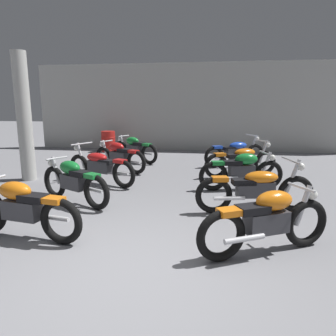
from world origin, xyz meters
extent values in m
plane|color=gray|center=(0.00, 0.00, 0.00)|extent=(60.00, 60.00, 0.00)
cube|color=#B2B2AD|center=(0.00, 9.98, 1.80)|extent=(13.38, 0.24, 3.60)
cylinder|color=#B2B2AD|center=(-3.75, 4.00, 1.60)|extent=(0.36, 0.36, 3.20)
torus|color=black|center=(-1.07, 0.55, 0.34)|extent=(0.68, 0.22, 0.67)
cube|color=#38383D|center=(-1.71, 0.66, 0.44)|extent=(0.60, 0.33, 0.28)
ellipsoid|color=orange|center=(-1.81, 0.68, 0.72)|extent=(0.56, 0.36, 0.26)
cube|color=black|center=(-1.50, 0.62, 0.64)|extent=(0.43, 0.30, 0.10)
cube|color=orange|center=(-1.17, 0.57, 0.64)|extent=(0.31, 0.24, 0.08)
cylinder|color=silver|center=(-1.30, 0.72, 0.32)|extent=(0.55, 0.16, 0.07)
torus|color=black|center=(-2.28, 2.62, 0.34)|extent=(0.64, 0.41, 0.67)
torus|color=black|center=(-1.13, 2.01, 0.34)|extent=(0.64, 0.41, 0.67)
cylinder|color=silver|center=(-2.21, 2.58, 0.59)|extent=(0.25, 0.17, 0.56)
cube|color=#38383D|center=(-1.71, 2.32, 0.44)|extent=(0.62, 0.48, 0.28)
ellipsoid|color=#197F33|center=(-1.80, 2.36, 0.72)|extent=(0.59, 0.49, 0.26)
cube|color=black|center=(-1.51, 2.21, 0.64)|extent=(0.47, 0.40, 0.10)
cube|color=#197F33|center=(-1.22, 2.06, 0.64)|extent=(0.34, 0.31, 0.08)
cylinder|color=silver|center=(-2.16, 2.55, 0.85)|extent=(0.25, 0.44, 0.04)
sphere|color=white|center=(-2.34, 2.65, 0.73)|extent=(0.14, 0.14, 0.14)
cylinder|color=silver|center=(-1.29, 2.25, 0.32)|extent=(0.52, 0.32, 0.07)
torus|color=black|center=(-2.44, 4.17, 0.34)|extent=(0.66, 0.38, 0.67)
torus|color=black|center=(-1.07, 3.55, 0.34)|extent=(0.66, 0.38, 0.67)
cylinder|color=silver|center=(-2.36, 4.14, 0.65)|extent=(0.28, 0.18, 0.66)
cube|color=#38383D|center=(-1.75, 3.86, 0.44)|extent=(0.70, 0.49, 0.28)
ellipsoid|color=red|center=(-1.84, 3.90, 0.66)|extent=(0.68, 0.54, 0.22)
cube|color=black|center=(-1.55, 3.77, 0.57)|extent=(0.46, 0.38, 0.10)
cube|color=red|center=(-1.16, 3.60, 0.64)|extent=(0.34, 0.30, 0.08)
cylinder|color=silver|center=(-2.31, 4.12, 0.96)|extent=(0.31, 0.63, 0.04)
sphere|color=white|center=(-2.49, 4.20, 0.84)|extent=(0.14, 0.14, 0.14)
cylinder|color=silver|center=(-1.24, 3.78, 0.32)|extent=(0.53, 0.29, 0.07)
torus|color=black|center=(-2.31, 5.63, 0.34)|extent=(0.65, 0.40, 0.67)
torus|color=black|center=(-1.15, 5.05, 0.34)|extent=(0.65, 0.40, 0.67)
cylinder|color=silver|center=(-2.24, 5.60, 0.59)|extent=(0.25, 0.17, 0.56)
cube|color=#38383D|center=(-1.73, 5.34, 0.44)|extent=(0.62, 0.47, 0.28)
ellipsoid|color=red|center=(-1.82, 5.39, 0.72)|extent=(0.59, 0.48, 0.26)
cube|color=black|center=(-1.53, 5.24, 0.64)|extent=(0.47, 0.39, 0.10)
cube|color=red|center=(-1.24, 5.10, 0.64)|extent=(0.34, 0.30, 0.08)
cylinder|color=silver|center=(-2.19, 5.57, 0.85)|extent=(0.25, 0.45, 0.04)
sphere|color=white|center=(-2.37, 5.66, 0.73)|extent=(0.14, 0.14, 0.14)
cylinder|color=silver|center=(-1.32, 5.28, 0.32)|extent=(0.52, 0.31, 0.07)
torus|color=black|center=(-2.24, 7.19, 0.34)|extent=(0.64, 0.42, 0.67)
torus|color=black|center=(-1.10, 6.57, 0.34)|extent=(0.64, 0.42, 0.67)
cylinder|color=silver|center=(-2.17, 7.15, 0.59)|extent=(0.25, 0.18, 0.56)
cube|color=#38383D|center=(-1.67, 6.88, 0.44)|extent=(0.62, 0.49, 0.28)
ellipsoid|color=#197F33|center=(-1.76, 6.93, 0.72)|extent=(0.59, 0.50, 0.26)
cube|color=black|center=(-1.48, 6.77, 0.64)|extent=(0.47, 0.40, 0.10)
cube|color=#197F33|center=(-1.19, 6.61, 0.64)|extent=(0.34, 0.31, 0.08)
cylinder|color=silver|center=(-2.12, 7.12, 0.85)|extent=(0.26, 0.44, 0.04)
sphere|color=white|center=(-2.29, 7.22, 0.73)|extent=(0.14, 0.14, 0.14)
cylinder|color=silver|center=(-1.26, 6.80, 0.32)|extent=(0.52, 0.33, 0.07)
torus|color=black|center=(2.27, 0.99, 0.34)|extent=(0.65, 0.41, 0.67)
torus|color=black|center=(1.12, 0.40, 0.34)|extent=(0.65, 0.41, 0.67)
cylinder|color=silver|center=(2.20, 0.96, 0.59)|extent=(0.25, 0.17, 0.56)
cube|color=#38383D|center=(1.69, 0.69, 0.44)|extent=(0.62, 0.48, 0.28)
ellipsoid|color=orange|center=(1.78, 0.74, 0.72)|extent=(0.59, 0.49, 0.26)
cube|color=black|center=(1.50, 0.59, 0.64)|extent=(0.47, 0.40, 0.10)
cube|color=orange|center=(1.20, 0.44, 0.64)|extent=(0.34, 0.31, 0.08)
cylinder|color=silver|center=(2.15, 0.93, 0.85)|extent=(0.25, 0.44, 0.04)
sphere|color=white|center=(2.32, 1.02, 0.73)|extent=(0.14, 0.14, 0.14)
cylinder|color=silver|center=(1.40, 0.40, 0.32)|extent=(0.52, 0.32, 0.07)
torus|color=black|center=(2.48, 2.46, 0.34)|extent=(0.68, 0.25, 0.67)
torus|color=black|center=(1.01, 2.14, 0.34)|extent=(0.68, 0.25, 0.67)
cylinder|color=silver|center=(2.40, 2.44, 0.65)|extent=(0.28, 0.13, 0.66)
cube|color=#38383D|center=(1.75, 2.30, 0.44)|extent=(0.70, 0.37, 0.28)
ellipsoid|color=orange|center=(1.84, 2.32, 0.66)|extent=(0.65, 0.44, 0.22)
cube|color=black|center=(1.53, 2.26, 0.57)|extent=(0.44, 0.32, 0.10)
cube|color=orange|center=(1.11, 2.16, 0.64)|extent=(0.32, 0.25, 0.08)
cylinder|color=silver|center=(2.34, 2.43, 0.96)|extent=(0.18, 0.67, 0.04)
sphere|color=white|center=(2.54, 2.47, 0.84)|extent=(0.14, 0.14, 0.14)
cylinder|color=silver|center=(1.29, 2.07, 0.32)|extent=(0.55, 0.19, 0.07)
torus|color=black|center=(2.25, 3.99, 0.34)|extent=(0.68, 0.27, 0.67)
torus|color=black|center=(0.99, 3.66, 0.34)|extent=(0.68, 0.27, 0.67)
cylinder|color=silver|center=(2.18, 3.97, 0.59)|extent=(0.25, 0.13, 0.56)
cube|color=#38383D|center=(1.62, 3.82, 0.44)|extent=(0.61, 0.38, 0.28)
ellipsoid|color=#197F33|center=(1.72, 3.85, 0.72)|extent=(0.57, 0.40, 0.26)
cube|color=black|center=(1.41, 3.77, 0.64)|extent=(0.45, 0.33, 0.10)
cube|color=#197F33|center=(1.09, 3.69, 0.64)|extent=(0.32, 0.26, 0.08)
cylinder|color=silver|center=(2.12, 3.95, 0.85)|extent=(0.15, 0.47, 0.04)
sphere|color=white|center=(2.31, 4.00, 0.73)|extent=(0.14, 0.14, 0.14)
cylinder|color=silver|center=(1.27, 3.60, 0.32)|extent=(0.55, 0.21, 0.07)
torus|color=black|center=(2.40, 5.53, 0.34)|extent=(0.65, 0.39, 0.67)
torus|color=black|center=(1.05, 4.88, 0.34)|extent=(0.65, 0.39, 0.67)
cylinder|color=silver|center=(2.33, 5.50, 0.65)|extent=(0.28, 0.18, 0.66)
cube|color=#38383D|center=(1.73, 5.21, 0.44)|extent=(0.70, 0.51, 0.28)
ellipsoid|color=orange|center=(1.82, 5.25, 0.66)|extent=(0.68, 0.55, 0.22)
cube|color=black|center=(1.53, 5.11, 0.57)|extent=(0.46, 0.39, 0.10)
cube|color=orange|center=(1.14, 4.92, 0.64)|extent=(0.34, 0.30, 0.08)
cylinder|color=silver|center=(2.28, 5.47, 0.96)|extent=(0.33, 0.63, 0.04)
sphere|color=white|center=(2.45, 5.56, 0.84)|extent=(0.14, 0.14, 0.14)
cylinder|color=silver|center=(1.33, 4.87, 0.32)|extent=(0.52, 0.30, 0.07)
torus|color=black|center=(2.30, 7.04, 0.34)|extent=(0.64, 0.42, 0.67)
torus|color=black|center=(1.00, 6.31, 0.34)|extent=(0.64, 0.42, 0.67)
cylinder|color=silver|center=(2.23, 7.00, 0.65)|extent=(0.27, 0.20, 0.66)
cube|color=#38383D|center=(1.65, 6.67, 0.44)|extent=(0.69, 0.53, 0.28)
ellipsoid|color=blue|center=(1.74, 6.72, 0.66)|extent=(0.68, 0.57, 0.22)
cube|color=black|center=(1.46, 6.57, 0.57)|extent=(0.47, 0.41, 0.10)
cube|color=blue|center=(1.08, 6.36, 0.64)|extent=(0.34, 0.31, 0.08)
cylinder|color=silver|center=(2.18, 6.97, 0.96)|extent=(0.36, 0.61, 0.04)
sphere|color=white|center=(2.36, 7.07, 0.84)|extent=(0.14, 0.14, 0.14)
cylinder|color=silver|center=(1.28, 6.32, 0.32)|extent=(0.51, 0.33, 0.07)
cylinder|color=red|center=(-3.34, 8.99, 0.42)|extent=(0.56, 0.56, 0.85)
torus|color=red|center=(-3.34, 8.99, 0.59)|extent=(0.59, 0.59, 0.03)
torus|color=red|center=(-3.34, 8.99, 0.26)|extent=(0.59, 0.59, 0.03)
camera|label=1|loc=(1.00, -3.24, 1.93)|focal=33.18mm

